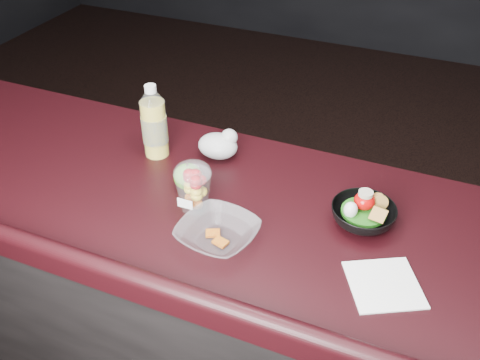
# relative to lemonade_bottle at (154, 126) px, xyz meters

# --- Properties ---
(counter) EXTENTS (4.06, 0.71, 1.02)m
(counter) POSITION_rel_lemonade_bottle_xyz_m (0.38, -0.14, -0.61)
(counter) COLOR black
(counter) RESTS_ON ground
(lemonade_bottle) EXTENTS (0.08, 0.08, 0.24)m
(lemonade_bottle) POSITION_rel_lemonade_bottle_xyz_m (0.00, 0.00, 0.00)
(lemonade_bottle) COLOR gold
(lemonade_bottle) RESTS_ON counter
(fruit_cup) EXTENTS (0.10, 0.10, 0.14)m
(fruit_cup) POSITION_rel_lemonade_bottle_xyz_m (0.23, -0.19, -0.03)
(fruit_cup) COLOR white
(fruit_cup) RESTS_ON counter
(green_apple) EXTENTS (0.08, 0.08, 0.09)m
(green_apple) POSITION_rel_lemonade_bottle_xyz_m (0.17, -0.12, -0.06)
(green_apple) COLOR #31810E
(green_apple) RESTS_ON counter
(plastic_bag) EXTENTS (0.13, 0.10, 0.09)m
(plastic_bag) POSITION_rel_lemonade_bottle_xyz_m (0.19, 0.07, -0.06)
(plastic_bag) COLOR silver
(plastic_bag) RESTS_ON counter
(snack_bowl) EXTENTS (0.22, 0.22, 0.09)m
(snack_bowl) POSITION_rel_lemonade_bottle_xyz_m (0.66, -0.08, -0.07)
(snack_bowl) COLOR black
(snack_bowl) RESTS_ON counter
(takeout_bowl) EXTENTS (0.23, 0.23, 0.05)m
(takeout_bowl) POSITION_rel_lemonade_bottle_xyz_m (0.34, -0.29, -0.08)
(takeout_bowl) COLOR silver
(takeout_bowl) RESTS_ON counter
(paper_napkin) EXTENTS (0.22, 0.22, 0.00)m
(paper_napkin) POSITION_rel_lemonade_bottle_xyz_m (0.76, -0.28, -0.10)
(paper_napkin) COLOR white
(paper_napkin) RESTS_ON counter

